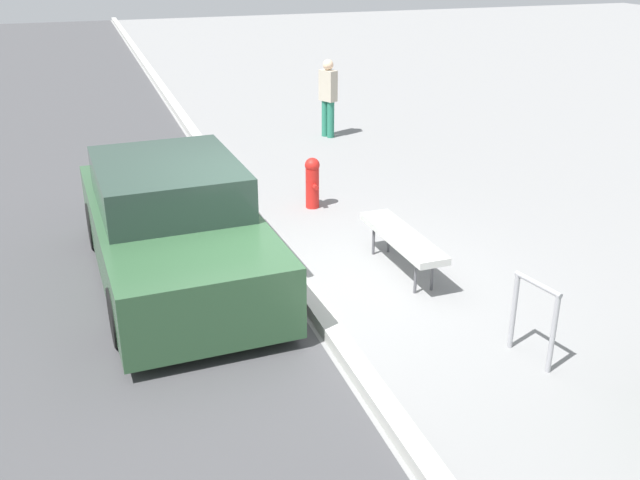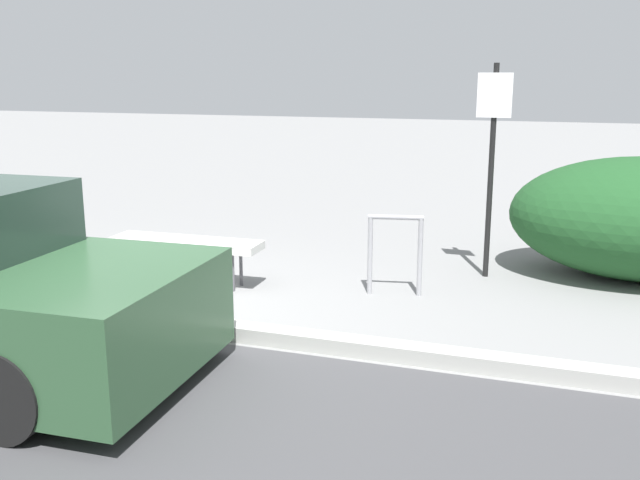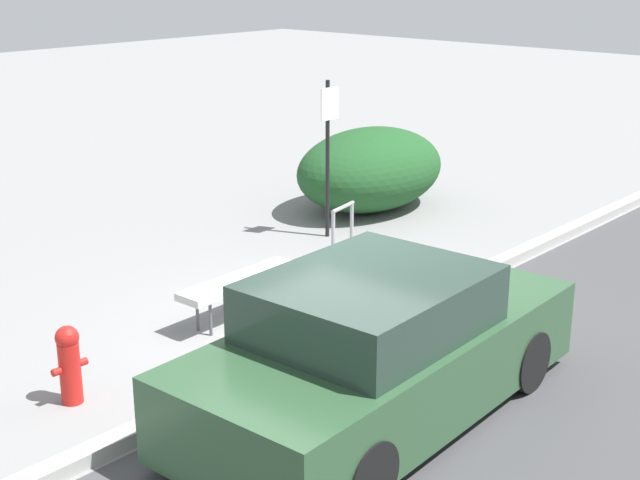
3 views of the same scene
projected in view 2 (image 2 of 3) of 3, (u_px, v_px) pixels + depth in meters
ground_plane at (123, 324)px, 6.40m from camera, size 60.00×60.00×0.00m
curb at (122, 317)px, 6.38m from camera, size 60.00×0.20×0.13m
bench at (186, 244)px, 7.52m from camera, size 1.65×0.43×0.49m
bike_rack at (395, 246)px, 7.13m from camera, size 0.55×0.15×0.83m
sign_post at (492, 151)px, 7.57m from camera, size 0.36×0.08×2.30m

